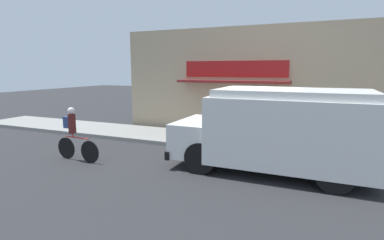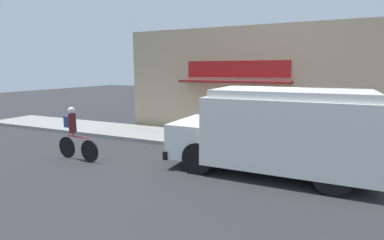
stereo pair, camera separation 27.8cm
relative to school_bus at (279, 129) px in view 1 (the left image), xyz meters
The scene contains 6 objects.
ground_plane 2.00m from the school_bus, 126.16° to the left, with size 70.00×70.00×0.00m, color #2B2B2D.
sidewalk 2.92m from the school_bus, 110.34° to the left, with size 28.00×2.49×0.15m.
storefront 4.42m from the school_bus, 103.56° to the left, with size 13.36×1.02×4.62m.
school_bus is the anchor object (origin of this frame).
cyclist 6.21m from the school_bus, 166.66° to the right, with size 1.71×0.21×1.69m.
trash_bin 2.89m from the school_bus, 74.90° to the left, with size 0.58×0.58×0.81m.
Camera 1 is at (1.90, -9.68, 2.84)m, focal length 28.00 mm.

